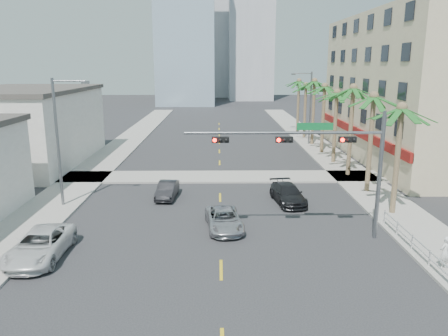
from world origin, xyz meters
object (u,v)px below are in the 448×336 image
object	(u,v)px
car_parked_far	(40,245)
car_lane_left	(167,190)
pedestrian	(445,253)
car_lane_center	(224,220)
traffic_signal_mast	(324,153)
car_lane_right	(288,194)

from	to	relation	value
car_parked_far	car_lane_left	size ratio (longest dim) A/B	1.39
pedestrian	car_lane_left	bearing A→B (deg)	-66.19
car_parked_far	car_lane_center	distance (m)	10.42
car_parked_far	traffic_signal_mast	bearing A→B (deg)	9.57
car_parked_far	pedestrian	world-z (taller)	pedestrian
traffic_signal_mast	car_lane_center	bearing A→B (deg)	164.66
traffic_signal_mast	car_lane_center	size ratio (longest dim) A/B	2.52
car_lane_center	car_lane_right	world-z (taller)	car_lane_right
car_lane_center	pedestrian	size ratio (longest dim) A/B	2.66
car_lane_left	traffic_signal_mast	bearing A→B (deg)	-35.75
car_parked_far	car_lane_left	xyz separation A→B (m)	(5.39, 10.53, -0.11)
car_lane_center	car_lane_right	bearing A→B (deg)	40.89
traffic_signal_mast	pedestrian	bearing A→B (deg)	-39.81
traffic_signal_mast	car_lane_left	size ratio (longest dim) A/B	2.96
car_parked_far	car_lane_left	distance (m)	11.83
car_lane_center	pedestrian	bearing A→B (deg)	-35.11
traffic_signal_mast	pedestrian	world-z (taller)	traffic_signal_mast
car_lane_left	car_lane_right	bearing A→B (deg)	-4.90
car_parked_far	car_lane_right	size ratio (longest dim) A/B	1.13
traffic_signal_mast	car_lane_right	distance (m)	8.05
car_lane_right	pedestrian	world-z (taller)	pedestrian
car_lane_right	pedestrian	xyz separation A→B (m)	(5.93, -10.93, 0.31)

